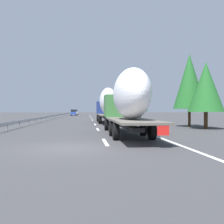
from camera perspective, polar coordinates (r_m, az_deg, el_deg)
The scene contains 20 objects.
ground_plane at distance 52.24m, azimuth -6.56°, elevation -1.50°, with size 260.00×260.00×0.00m, color #38383A.
lane_stripe_0 at distance 14.36m, azimuth -1.53°, elevation -6.71°, with size 3.20×0.20×0.01m, color white.
lane_stripe_1 at distance 23.82m, azimuth -3.21°, elevation -3.85°, with size 3.20×0.20×0.01m, color white.
lane_stripe_2 at distance 31.54m, azimuth -3.83°, elevation -2.79°, with size 3.20×0.20×0.01m, color white.
lane_stripe_3 at distance 45.15m, azimuth -4.40°, elevation -1.81°, with size 3.20×0.20×0.01m, color white.
lane_stripe_4 at distance 52.87m, azimuth -4.59°, elevation -1.47°, with size 3.20×0.20×0.01m, color white.
lane_stripe_5 at distance 64.63m, azimuth -4.80°, elevation -1.12°, with size 3.20×0.20×0.01m, color white.
lane_stripe_6 at distance 70.99m, azimuth -4.88°, elevation -0.98°, with size 3.20×0.20×0.01m, color white.
lane_stripe_7 at distance 83.75m, azimuth -5.01°, elevation -0.75°, with size 3.20×0.20×0.01m, color white.
edge_line_right at distance 57.43m, azimuth -0.99°, elevation -1.32°, with size 110.00×0.20×0.01m, color white.
truck_lead at distance 34.98m, azimuth -1.06°, elevation 1.80°, with size 13.68×2.55×4.72m.
truck_trailing at distance 17.64m, azimuth 3.55°, elevation 2.66°, with size 13.39×2.55×4.43m.
car_blue_sedan at distance 81.53m, azimuth -8.59°, elevation -0.12°, with size 4.58×1.73×1.93m.
car_silver_hatch at distance 98.26m, azimuth -8.19°, elevation -0.02°, with size 4.66×1.92×1.92m.
car_red_compact at distance 106.91m, azimuth -8.11°, elevation -0.01°, with size 4.19×1.78×1.79m.
road_sign at distance 60.37m, azimuth -0.08°, elevation 0.93°, with size 0.10×0.90×3.29m.
tree_0 at distance 25.82m, azimuth 20.22°, elevation 5.23°, with size 3.35×3.35×6.32m.
tree_1 at distance 28.79m, azimuth 16.91°, elevation 6.55°, with size 3.44×3.44×7.81m.
tree_2 at distance 44.17m, azimuth 6.32°, elevation 2.69°, with size 2.59×2.59×5.49m.
guardrail_median at distance 55.63m, azimuth -12.70°, elevation -0.79°, with size 94.00×0.10×0.76m.
Camera 1 is at (-12.21, -0.76, 1.80)m, focal length 40.97 mm.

